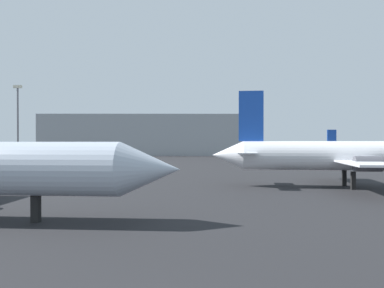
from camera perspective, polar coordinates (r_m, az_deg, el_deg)
airplane_on_taxiway at (r=46.32m, az=23.74°, el=-1.64°), size 33.46×21.34×11.06m
airplane_far_left at (r=104.48m, az=25.27°, el=-0.87°), size 28.71×18.68×7.97m
light_mast_left at (r=115.03m, az=-24.76°, el=3.60°), size 2.40×0.50×20.57m
terminal_building at (r=140.29m, az=-6.54°, el=1.30°), size 74.03×22.24×14.37m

